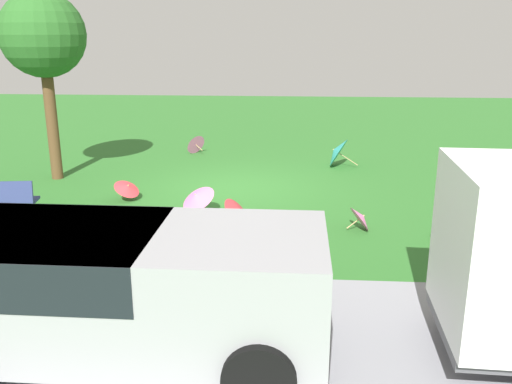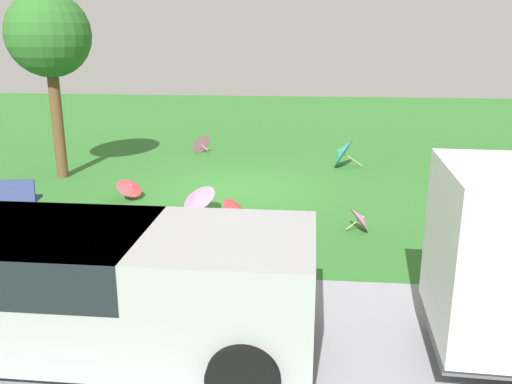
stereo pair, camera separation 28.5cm
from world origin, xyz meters
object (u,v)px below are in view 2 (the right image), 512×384
Objects in this scene: van_dark at (103,280)px; parasol_pink_2 at (361,218)px; parasol_pink_3 at (198,196)px; parasol_pink_0 at (200,143)px; shade_tree at (49,37)px; parasol_red_1 at (130,186)px; parasol_pink_1 at (448,222)px; parasol_teal_0 at (341,152)px; parasol_red_0 at (241,216)px.

parasol_pink_2 is (-3.41, -4.43, -0.65)m from van_dark.
van_dark reaches higher than parasol_pink_3.
shade_tree is at bearing 46.56° from parasol_pink_0.
parasol_pink_1 is at bearing 163.51° from parasol_red_1.
parasol_pink_3 reaches higher than parasol_red_1.
parasol_pink_2 is at bearing -127.57° from van_dark.
parasol_teal_0 is 6.14m from parasol_red_1.
parasol_pink_2 is at bearing -170.24° from parasol_red_0.
parasol_red_0 is 1.44× the size of parasol_pink_2.
parasol_teal_0 is at bearing -73.48° from parasol_pink_1.
van_dark reaches higher than parasol_red_1.
parasol_red_0 is at bearing 9.76° from parasol_pink_2.
van_dark is 4.45× the size of parasol_teal_0.
parasol_pink_2 is 0.64× the size of parasol_pink_3.
parasol_pink_1 is at bearing 166.97° from parasol_pink_2.
parasol_pink_0 reaches higher than parasol_pink_2.
shade_tree is at bearing -32.75° from parasol_pink_3.
parasol_teal_0 is at bearing -166.11° from shade_tree.
parasol_teal_0 reaches higher than parasol_red_0.
parasol_pink_1 is 5.82m from parasol_teal_0.
van_dark is at bearing 89.15° from parasol_pink_3.
shade_tree reaches higher than parasol_pink_3.
parasol_pink_3 reaches higher than parasol_pink_0.
parasol_pink_0 is at bearing -73.01° from parasol_red_0.
parasol_pink_2 is (-0.12, 5.23, -0.18)m from parasol_teal_0.
parasol_pink_3 is at bearing -46.62° from parasol_red_0.
parasol_pink_2 is (-7.50, 3.40, -3.32)m from shade_tree.
van_dark is 5.17m from parasol_pink_3.
parasol_pink_0 is at bearing -133.44° from shade_tree.
parasol_red_1 is at bearing -16.49° from parasol_pink_1.
parasol_pink_1 is at bearing 106.52° from parasol_teal_0.
van_dark reaches higher than parasol_teal_0.
parasol_pink_0 is 9.19m from parasol_pink_1.
parasol_red_1 is (2.80, -2.00, -0.06)m from parasol_red_0.
parasol_pink_1 is 6.90m from parasol_red_1.
parasol_red_0 reaches higher than parasol_pink_2.
parasol_teal_0 is 1.03× the size of parasol_pink_3.
parasol_red_0 is at bearing 106.99° from parasol_pink_0.
parasol_pink_2 is at bearing 162.49° from parasol_red_1.
parasol_pink_2 is 5.33m from parasol_red_1.
parasol_pink_1 is 4.98m from parasol_pink_3.
parasol_red_1 is (-2.42, 1.80, -3.26)m from shade_tree.
van_dark reaches higher than parasol_red_0.
parasol_red_0 is 1.17× the size of parasol_red_1.
parasol_teal_0 is 5.23m from parasol_pink_2.
parasol_red_0 reaches higher than parasol_red_1.
parasol_pink_0 is at bearing -97.33° from parasol_red_1.
shade_tree reaches higher than parasol_pink_2.
parasol_pink_3 is (-1.10, 5.93, 0.07)m from parasol_pink_0.
shade_tree reaches higher than van_dark.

